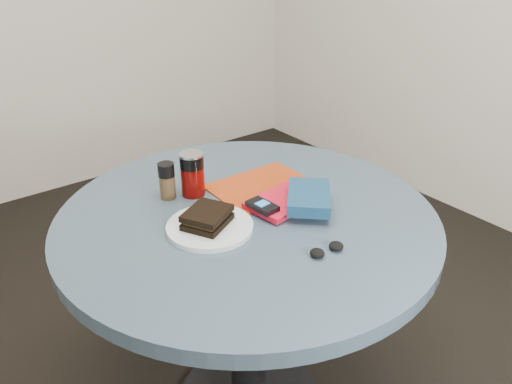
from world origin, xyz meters
TOP-DOWN VIEW (x-y plane):
  - table at (0.00, 0.00)m, footprint 1.00×1.00m
  - plate at (-0.12, -0.01)m, footprint 0.28×0.28m
  - sandwich at (-0.13, -0.01)m, footprint 0.14×0.14m
  - soda_can at (-0.06, 0.17)m, footprint 0.08×0.08m
  - pepper_grinder at (-0.12, 0.20)m, footprint 0.06×0.06m
  - magazine at (0.12, 0.09)m, footprint 0.29×0.22m
  - red_book at (0.10, -0.03)m, footprint 0.21×0.15m
  - novel at (0.14, -0.09)m, footprint 0.20×0.20m
  - mp3_player at (0.02, -0.04)m, footprint 0.05×0.09m
  - headphones at (0.03, -0.26)m, footprint 0.09×0.04m

SIDE VIEW (x-z plane):
  - table at x=0.00m, z-range 0.21..0.96m
  - magazine at x=0.12m, z-range 0.75..0.76m
  - plate at x=-0.12m, z-range 0.75..0.76m
  - headphones at x=0.03m, z-range 0.75..0.77m
  - red_book at x=0.10m, z-range 0.76..0.77m
  - mp3_player at x=0.02m, z-range 0.77..0.79m
  - sandwich at x=-0.13m, z-range 0.76..0.80m
  - novel at x=0.14m, z-range 0.77..0.80m
  - pepper_grinder at x=-0.12m, z-range 0.75..0.85m
  - soda_can at x=-0.06m, z-range 0.75..0.88m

